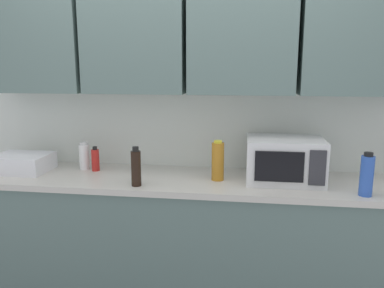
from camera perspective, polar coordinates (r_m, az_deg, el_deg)
The scene contains 9 objects.
wall_back_with_cabinets at distance 2.70m, azimuth -0.31°, elevation 10.44°, with size 3.71×0.38×2.60m.
counter_run at distance 2.73m, azimuth -1.02°, elevation -14.09°, with size 2.84×0.63×0.90m.
microwave at distance 2.53m, azimuth 13.56°, elevation -2.30°, with size 0.48×0.37×0.28m.
dish_rack at distance 2.97m, azimuth -23.90°, elevation -2.57°, with size 0.38×0.30×0.12m, color silver.
bottle_amber_vinegar at distance 2.49m, azimuth 3.84°, elevation -2.54°, with size 0.08×0.08×0.26m.
bottle_soy_dark at distance 2.39m, azimuth -8.29°, elevation -3.48°, with size 0.06×0.06×0.25m.
bottle_red_sauce at distance 2.81m, azimuth -14.13°, elevation -2.26°, with size 0.05×0.05×0.17m.
bottle_white_jar at distance 2.86m, azimuth -15.67°, elevation -1.75°, with size 0.07×0.07×0.20m.
bottle_blue_cleaner at distance 2.40m, azimuth 24.48°, elevation -4.23°, with size 0.07×0.07×0.25m.
Camera 1 is at (0.40, -2.74, 1.62)m, focal length 35.98 mm.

